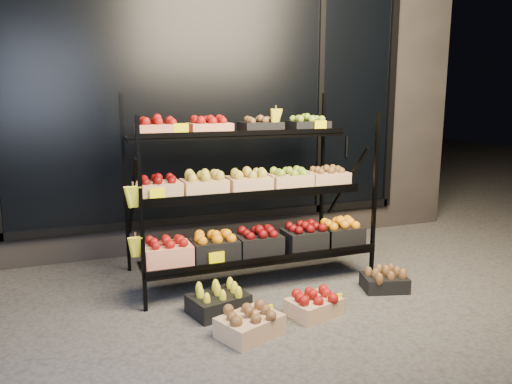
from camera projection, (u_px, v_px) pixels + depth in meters
name	position (u px, v px, depth m)	size (l,w,h in m)	color
ground	(276.00, 300.00, 4.05)	(24.00, 24.00, 0.00)	#514F4C
building	(193.00, 86.00, 6.09)	(6.00, 2.08, 3.50)	#2D2826
display_rack	(249.00, 192.00, 4.45)	(2.18, 1.02, 1.66)	black
tag_floor_a	(265.00, 319.00, 3.58)	(0.13, 0.01, 0.12)	#FFED00
tag_floor_b	(334.00, 307.00, 3.78)	(0.13, 0.01, 0.12)	#FFED00
floor_crate_left	(250.00, 322.00, 3.44)	(0.50, 0.44, 0.21)	tan
floor_crate_midleft	(218.00, 300.00, 3.81)	(0.49, 0.41, 0.21)	black
floor_crate_midright	(314.00, 303.00, 3.77)	(0.44, 0.37, 0.19)	tan
floor_crate_right	(385.00, 280.00, 4.26)	(0.43, 0.36, 0.19)	black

